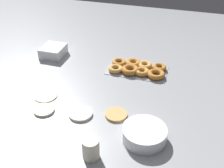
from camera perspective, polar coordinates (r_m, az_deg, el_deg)
name	(u,v)px	position (r m, az deg, el deg)	size (l,w,h in m)	color
ground_plane	(90,100)	(1.42, -4.52, -3.18)	(3.00, 3.00, 0.00)	gray
pancake_0	(46,95)	(1.48, -13.33, -2.24)	(0.12, 0.12, 0.01)	beige
pancake_1	(116,115)	(1.31, 0.83, -6.22)	(0.10, 0.10, 0.01)	tan
pancake_2	(80,114)	(1.33, -6.50, -5.98)	(0.11, 0.11, 0.01)	silver
pancake_3	(44,110)	(1.38, -13.66, -5.16)	(0.10, 0.10, 0.01)	beige
donut_tray	(138,68)	(1.65, 5.26, 3.18)	(0.34, 0.19, 0.04)	#93969B
batter_bowl	(144,134)	(1.19, 6.57, -10.04)	(0.19, 0.19, 0.06)	white
container_stack	(53,51)	(1.84, -11.83, 6.55)	(0.14, 0.15, 0.06)	white
paper_cup	(91,149)	(1.11, -4.33, -12.98)	(0.07, 0.07, 0.09)	beige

